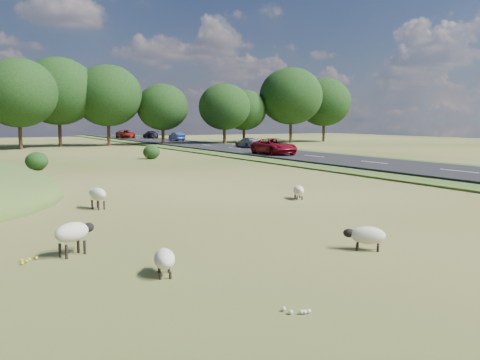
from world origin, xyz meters
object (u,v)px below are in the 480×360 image
sheep_4 (299,191)px  car_1 (274,146)px  car_4 (151,135)px  car_2 (248,142)px  car_0 (126,134)px  sheep_0 (164,259)px  car_3 (177,137)px  sheep_1 (367,235)px  sheep_3 (97,194)px  sheep_5 (73,232)px

sheep_4 → car_1: car_1 is taller
car_1 → car_4: (3.80, 49.14, -0.11)m
sheep_4 → car_2: bearing=177.5°
sheep_4 → car_0: car_0 is taller
car_1 → car_4: car_1 is taller
sheep_0 → car_4: bearing=-1.4°
car_3 → sheep_0: bearing=69.0°
sheep_4 → car_4: size_ratio=0.24×
sheep_1 → car_4: size_ratio=0.24×
car_0 → car_2: size_ratio=1.27×
car_0 → car_4: car_0 is taller
car_2 → car_4: 36.88m
sheep_3 → car_3: (25.57, 58.49, 0.32)m
sheep_1 → sheep_4: sheep_1 is taller
car_2 → sheep_0: bearing=59.5°
car_0 → car_1: 51.92m
sheep_5 → car_0: 84.98m
car_3 → sheep_1: bearing=73.3°
sheep_0 → car_3: car_3 is taller
sheep_1 → car_0: (16.84, 84.61, 0.59)m
sheep_4 → sheep_5: (-10.80, -5.65, 0.23)m
sheep_3 → car_3: 63.84m
car_1 → car_3: size_ratio=1.37×
sheep_3 → car_0: 77.52m
sheep_5 → car_2: car_2 is taller
sheep_3 → car_4: 76.05m
car_4 → sheep_5: bearing=70.6°
sheep_3 → car_4: size_ratio=0.27×
car_0 → car_3: (3.80, -15.91, -0.09)m
sheep_1 → car_0: bearing=-58.4°
sheep_0 → car_1: 39.46m
sheep_5 → car_4: car_4 is taller
car_0 → car_1: bearing=-90.0°
sheep_1 → car_2: bearing=-71.8°
car_0 → sheep_1: bearing=-101.3°
car_1 → sheep_4: bearing=-118.8°
sheep_0 → car_0: size_ratio=0.21×
sheep_4 → sheep_3: bearing=-77.1°
sheep_1 → car_4: bearing=-61.3°
sheep_3 → car_1: bearing=-57.4°
car_3 → car_4: 13.13m
sheep_3 → sheep_4: (8.57, -1.47, -0.21)m
sheep_4 → car_0: size_ratio=0.20×
sheep_3 → car_2: car_2 is taller
sheep_1 → sheep_3: bearing=-21.4°
sheep_0 → sheep_1: (5.66, -0.27, 0.02)m
sheep_1 → car_4: car_4 is taller
car_3 → car_0: bearing=-76.6°
sheep_5 → car_2: bearing=27.5°
sheep_4 → car_3: car_3 is taller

